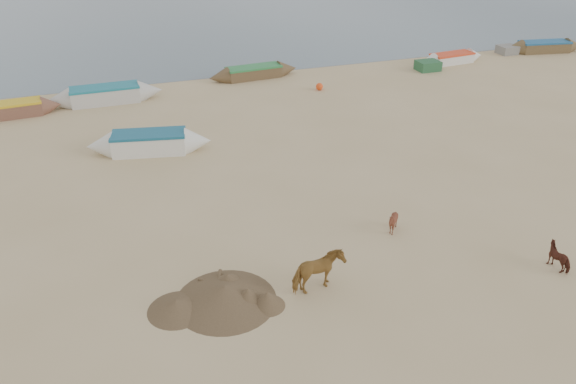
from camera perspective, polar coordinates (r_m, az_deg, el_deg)
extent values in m
plane|color=tan|center=(18.38, 4.09, -8.43)|extent=(140.00, 140.00, 0.00)
imported|color=olive|center=(17.34, 3.07, -8.12)|extent=(1.75, 1.06, 1.38)
imported|color=#5D2D1D|center=(20.53, 10.61, -3.02)|extent=(0.89, 0.81, 0.89)
imported|color=#56271C|center=(20.50, 25.94, -5.91)|extent=(1.05, 1.08, 0.84)
cone|color=brown|center=(17.26, -6.39, -10.22)|extent=(3.86, 3.86, 0.56)
sphere|color=#EE4816|center=(35.08, 3.21, 10.65)|extent=(0.44, 0.44, 0.44)
cube|color=gray|center=(35.63, -19.85, 9.38)|extent=(1.20, 1.10, 0.56)
cube|color=#295C37|center=(40.17, 14.02, 12.35)|extent=(1.50, 1.20, 0.64)
cube|color=slate|center=(46.16, 21.38, 13.31)|extent=(1.30, 1.20, 0.60)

